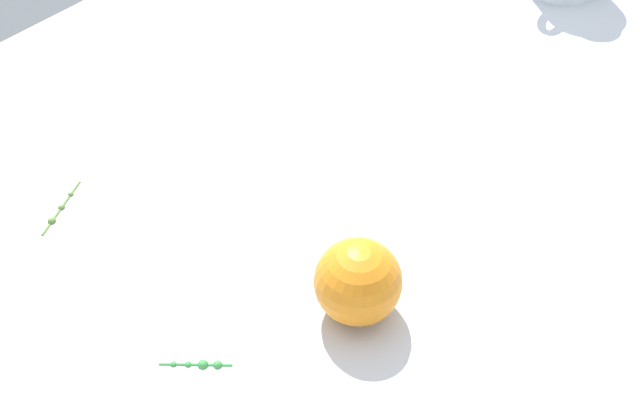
# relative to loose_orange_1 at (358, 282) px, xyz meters

# --- Properties ---
(ground_plane) EXTENTS (1.43, 1.03, 0.03)m
(ground_plane) POSITION_rel_loose_orange_1_xyz_m (0.08, 0.11, -0.06)
(ground_plane) COLOR silver
(loose_orange_1) EXTENTS (0.08, 0.08, 0.08)m
(loose_orange_1) POSITION_rel_loose_orange_1_xyz_m (0.00, 0.00, 0.00)
(loose_orange_1) COLOR orange
(loose_orange_1) RESTS_ON ground_plane
(herb_sprig_0) EXTENTS (0.08, 0.04, 0.01)m
(herb_sprig_0) POSITION_rel_loose_orange_1_xyz_m (-0.10, 0.32, -0.04)
(herb_sprig_0) COLOR #557934
(herb_sprig_0) RESTS_ON ground_plane
(herb_sprig_1) EXTENTS (0.04, 0.05, 0.01)m
(herb_sprig_1) POSITION_rel_loose_orange_1_xyz_m (-0.14, 0.07, -0.04)
(herb_sprig_1) COLOR #378A40
(herb_sprig_1) RESTS_ON ground_plane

